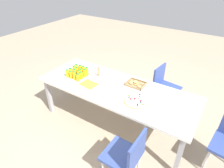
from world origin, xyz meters
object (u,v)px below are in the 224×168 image
(chair_near_right, at_px, (127,155))
(juice_bottle_5, at_px, (75,73))
(juice_bottle_10, at_px, (81,72))
(juice_bottle_13, at_px, (80,69))
(juice_bottle_6, at_px, (78,74))
(napkin_stack, at_px, (175,103))
(juice_bottle_12, at_px, (77,68))
(fruit_pizza, at_px, (136,101))
(juice_bottle_15, at_px, (87,71))
(juice_bottle_8, at_px, (74,70))
(paper_folder, at_px, (89,84))
(juice_bottle_14, at_px, (83,70))
(juice_bottle_2, at_px, (74,76))
(snack_tray, at_px, (135,84))
(cardboard_tube, at_px, (99,72))
(juice_bottle_0, at_px, (67,73))
(party_table, at_px, (116,91))
(plate_stack, at_px, (119,89))
(juice_bottle_3, at_px, (78,78))
(juice_bottle_4, at_px, (71,72))
(juice_bottle_11, at_px, (84,73))
(juice_bottle_7, at_px, (81,75))
(juice_bottle_9, at_px, (77,71))
(juice_bottle_1, at_px, (71,75))
(chair_far_right, at_px, (164,85))

(chair_near_right, distance_m, juice_bottle_5, 1.61)
(juice_bottle_10, relative_size, juice_bottle_13, 0.90)
(juice_bottle_6, height_order, napkin_stack, juice_bottle_6)
(juice_bottle_12, bearing_deg, fruit_pizza, -9.51)
(juice_bottle_12, xyz_separation_m, napkin_stack, (1.72, 0.03, -0.06))
(juice_bottle_15, bearing_deg, napkin_stack, 1.22)
(juice_bottle_5, height_order, juice_bottle_8, juice_bottle_8)
(paper_folder, bearing_deg, juice_bottle_14, 142.33)
(juice_bottle_6, bearing_deg, juice_bottle_2, -95.81)
(juice_bottle_13, bearing_deg, snack_tray, 9.91)
(juice_bottle_13, bearing_deg, cardboard_tube, 13.08)
(juice_bottle_13, xyz_separation_m, snack_tray, (0.96, 0.17, -0.05))
(juice_bottle_0, bearing_deg, juice_bottle_12, 90.17)
(party_table, height_order, plate_stack, plate_stack)
(juice_bottle_3, relative_size, napkin_stack, 0.89)
(juice_bottle_12, bearing_deg, paper_folder, -26.26)
(juice_bottle_4, distance_m, cardboard_tube, 0.47)
(juice_bottle_0, relative_size, fruit_pizza, 0.42)
(juice_bottle_8, relative_size, juice_bottle_11, 0.95)
(juice_bottle_3, height_order, juice_bottle_6, juice_bottle_6)
(juice_bottle_7, bearing_deg, party_table, 7.93)
(juice_bottle_9, relative_size, fruit_pizza, 0.43)
(juice_bottle_12, bearing_deg, napkin_stack, 1.05)
(juice_bottle_2, height_order, juice_bottle_5, juice_bottle_2)
(juice_bottle_3, distance_m, juice_bottle_6, 0.11)
(juice_bottle_4, xyz_separation_m, juice_bottle_13, (0.08, 0.15, 0.01))
(party_table, height_order, paper_folder, paper_folder)
(juice_bottle_13, bearing_deg, napkin_stack, 0.99)
(juice_bottle_12, bearing_deg, juice_bottle_6, -40.99)
(juice_bottle_3, relative_size, snack_tray, 0.47)
(snack_tray, bearing_deg, juice_bottle_3, -154.07)
(juice_bottle_8, bearing_deg, plate_stack, -2.30)
(juice_bottle_4, bearing_deg, juice_bottle_0, -91.70)
(juice_bottle_8, bearing_deg, juice_bottle_0, -91.62)
(juice_bottle_14, bearing_deg, juice_bottle_8, -154.11)
(juice_bottle_10, relative_size, plate_stack, 0.67)
(juice_bottle_1, xyz_separation_m, juice_bottle_5, (0.00, 0.08, 0.00))
(juice_bottle_4, bearing_deg, juice_bottle_9, 43.80)
(snack_tray, xyz_separation_m, cardboard_tube, (-0.63, -0.09, 0.07))
(plate_stack, relative_size, napkin_stack, 1.33)
(juice_bottle_3, height_order, paper_folder, juice_bottle_3)
(chair_far_right, bearing_deg, chair_near_right, 13.06)
(juice_bottle_6, xyz_separation_m, juice_bottle_10, (0.00, 0.07, -0.00))
(juice_bottle_6, xyz_separation_m, juice_bottle_12, (-0.16, 0.14, 0.00))
(juice_bottle_10, bearing_deg, juice_bottle_12, 157.25)
(plate_stack, bearing_deg, juice_bottle_11, 177.12)
(juice_bottle_1, xyz_separation_m, juice_bottle_2, (0.07, -0.00, 0.01))
(chair_far_right, bearing_deg, plate_stack, -18.19)
(juice_bottle_4, bearing_deg, napkin_stack, 5.93)
(chair_near_right, bearing_deg, juice_bottle_2, 64.84)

